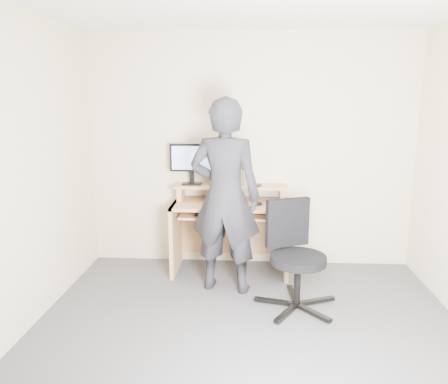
# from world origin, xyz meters

# --- Properties ---
(ground) EXTENTS (3.50, 3.50, 0.00)m
(ground) POSITION_xyz_m (0.00, 0.00, 0.00)
(ground) COLOR #57565C
(ground) RESTS_ON ground
(back_wall) EXTENTS (3.50, 0.02, 2.50)m
(back_wall) POSITION_xyz_m (0.00, 1.75, 1.25)
(back_wall) COLOR beige
(back_wall) RESTS_ON ground
(desk) EXTENTS (1.20, 0.60, 0.91)m
(desk) POSITION_xyz_m (-0.20, 1.53, 0.55)
(desk) COLOR tan
(desk) RESTS_ON ground
(monitor) EXTENTS (0.46, 0.13, 0.44)m
(monitor) POSITION_xyz_m (-0.62, 1.59, 1.17)
(monitor) COLOR black
(monitor) RESTS_ON desk
(external_drive) EXTENTS (0.09, 0.14, 0.20)m
(external_drive) POSITION_xyz_m (-0.36, 1.61, 1.01)
(external_drive) COLOR black
(external_drive) RESTS_ON desk
(travel_mug) EXTENTS (0.09, 0.09, 0.17)m
(travel_mug) POSITION_xyz_m (-0.05, 1.61, 0.99)
(travel_mug) COLOR silver
(travel_mug) RESTS_ON desk
(smartphone) EXTENTS (0.09, 0.14, 0.01)m
(smartphone) POSITION_xyz_m (0.09, 1.58, 0.92)
(smartphone) COLOR black
(smartphone) RESTS_ON desk
(charger) EXTENTS (0.05, 0.05, 0.03)m
(charger) POSITION_xyz_m (-0.36, 1.54, 0.93)
(charger) COLOR black
(charger) RESTS_ON desk
(headphones) EXTENTS (0.19, 0.19, 0.06)m
(headphones) POSITION_xyz_m (-0.32, 1.67, 0.92)
(headphones) COLOR silver
(headphones) RESTS_ON desk
(keyboard) EXTENTS (0.47, 0.20, 0.03)m
(keyboard) POSITION_xyz_m (-0.33, 1.36, 0.67)
(keyboard) COLOR black
(keyboard) RESTS_ON desk
(mouse) EXTENTS (0.11, 0.09, 0.04)m
(mouse) POSITION_xyz_m (0.08, 1.35, 0.77)
(mouse) COLOR black
(mouse) RESTS_ON desk
(office_chair) EXTENTS (0.73, 0.72, 0.92)m
(office_chair) POSITION_xyz_m (0.40, 0.69, 0.50)
(office_chair) COLOR black
(office_chair) RESTS_ON ground
(person) EXTENTS (0.73, 0.55, 1.83)m
(person) POSITION_xyz_m (-0.23, 1.00, 0.92)
(person) COLOR black
(person) RESTS_ON ground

